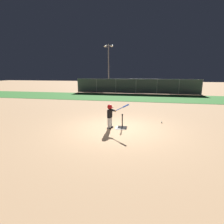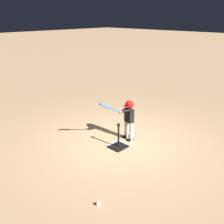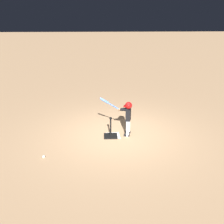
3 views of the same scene
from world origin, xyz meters
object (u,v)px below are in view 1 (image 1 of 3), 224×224
at_px(batter_child, 111,113).
at_px(batting_tee, 122,126).
at_px(bleachers_far_left, 184,89).
at_px(baseball, 162,122).
at_px(bleachers_center, 96,87).
at_px(bleachers_far_right, 134,88).

bearing_deg(batter_child, batting_tee, 15.00).
bearing_deg(bleachers_far_left, baseball, -104.97).
bearing_deg(baseball, bleachers_center, 117.96).
xyz_separation_m(batting_tee, bleachers_center, (-5.81, 15.76, 0.51)).
bearing_deg(bleachers_far_left, batter_child, -111.87).
bearing_deg(batting_tee, batter_child, -165.00).
relative_size(batter_child, baseball, 16.54).
bearing_deg(baseball, bleachers_far_left, 75.03).
xyz_separation_m(batter_child, bleachers_center, (-5.28, 15.90, -0.12)).
xyz_separation_m(bleachers_center, bleachers_far_left, (11.46, -0.50, -0.10)).
distance_m(baseball, bleachers_far_right, 15.35).
bearing_deg(batting_tee, bleachers_far_left, 69.68).
height_order(batting_tee, bleachers_center, bleachers_center).
xyz_separation_m(batting_tee, baseball, (1.90, 1.23, -0.05)).
bearing_deg(bleachers_far_right, batter_child, -89.59).
bearing_deg(bleachers_center, bleachers_far_left, -2.52).
distance_m(batter_child, bleachers_center, 16.75).
bearing_deg(bleachers_far_left, bleachers_center, 177.48).
height_order(batter_child, baseball, batter_child).
height_order(batter_child, bleachers_far_left, batter_child).
bearing_deg(bleachers_far_right, bleachers_far_left, -9.99).
relative_size(bleachers_center, bleachers_far_left, 0.74).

